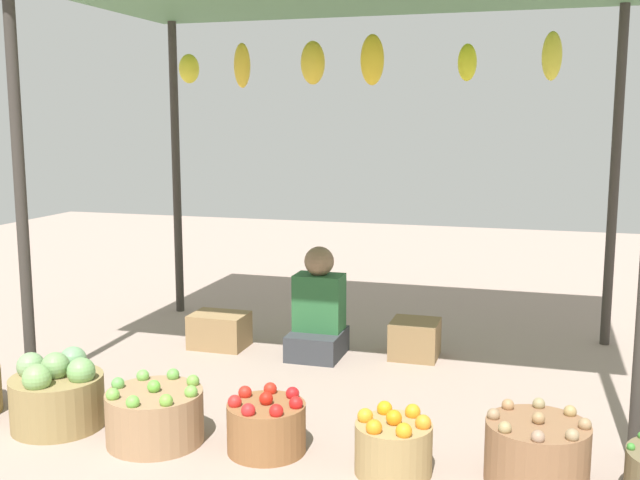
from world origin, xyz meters
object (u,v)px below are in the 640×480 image
object	(u,v)px
basket_oranges	(393,446)
vendor_person	(318,314)
basket_red_tomatoes	(266,426)
basket_potatoes	(537,452)
basket_green_apples	(155,415)
wooden_crate_near_vendor	(219,330)
wooden_crate_stacked_rear	(415,339)
basket_cabbages	(57,395)

from	to	relation	value
basket_oranges	vendor_person	bearing A→B (deg)	117.71
basket_red_tomatoes	basket_oranges	distance (m)	0.66
basket_potatoes	basket_green_apples	bearing A→B (deg)	-176.82
basket_potatoes	wooden_crate_near_vendor	distance (m)	2.72
basket_red_tomatoes	wooden_crate_stacked_rear	distance (m)	1.80
vendor_person	basket_potatoes	xyz separation A→B (m)	(1.51, -1.54, -0.15)
basket_potatoes	wooden_crate_stacked_rear	distance (m)	1.89
vendor_person	basket_cabbages	xyz separation A→B (m)	(-1.00, -1.62, -0.12)
basket_cabbages	wooden_crate_near_vendor	bearing A→B (deg)	81.25
basket_oranges	wooden_crate_near_vendor	distance (m)	2.28
vendor_person	basket_green_apples	distance (m)	1.70
basket_oranges	wooden_crate_stacked_rear	xyz separation A→B (m)	(-0.20, 1.79, -0.00)
wooden_crate_near_vendor	wooden_crate_stacked_rear	size ratio (longest dim) A/B	1.22
wooden_crate_near_vendor	basket_cabbages	bearing A→B (deg)	-98.75
vendor_person	wooden_crate_near_vendor	distance (m)	0.77
basket_red_tomatoes	basket_oranges	world-z (taller)	same
basket_oranges	wooden_crate_stacked_rear	bearing A→B (deg)	96.24
wooden_crate_stacked_rear	vendor_person	bearing A→B (deg)	-167.61
basket_green_apples	wooden_crate_stacked_rear	world-z (taller)	basket_green_apples
vendor_person	basket_red_tomatoes	bearing A→B (deg)	-82.74
vendor_person	basket_red_tomatoes	world-z (taller)	vendor_person
basket_oranges	wooden_crate_near_vendor	xyz separation A→B (m)	(-1.61, 1.61, -0.01)
basket_oranges	basket_potatoes	world-z (taller)	basket_potatoes
vendor_person	wooden_crate_near_vendor	bearing A→B (deg)	-178.10
wooden_crate_near_vendor	basket_oranges	bearing A→B (deg)	-45.04
basket_red_tomatoes	basket_potatoes	size ratio (longest dim) A/B	0.84
basket_green_apples	vendor_person	bearing A→B (deg)	76.62
basket_potatoes	wooden_crate_near_vendor	size ratio (longest dim) A/B	1.18
basket_red_tomatoes	vendor_person	bearing A→B (deg)	97.26
basket_green_apples	basket_red_tomatoes	xyz separation A→B (m)	(0.59, 0.06, -0.01)
basket_oranges	wooden_crate_stacked_rear	world-z (taller)	basket_oranges
basket_cabbages	basket_red_tomatoes	size ratio (longest dim) A/B	1.25
basket_red_tomatoes	basket_potatoes	bearing A→B (deg)	2.05
basket_cabbages	basket_oranges	xyz separation A→B (m)	(1.86, -0.02, -0.04)
basket_cabbages	basket_red_tomatoes	world-z (taller)	basket_cabbages
vendor_person	basket_potatoes	distance (m)	2.16
wooden_crate_stacked_rear	basket_oranges	bearing A→B (deg)	-83.76
vendor_person	basket_red_tomatoes	size ratio (longest dim) A/B	1.96
basket_cabbages	basket_oranges	world-z (taller)	basket_cabbages
basket_cabbages	vendor_person	bearing A→B (deg)	58.38
wooden_crate_near_vendor	vendor_person	bearing A→B (deg)	1.90
basket_cabbages	basket_green_apples	xyz separation A→B (m)	(0.61, -0.03, -0.04)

